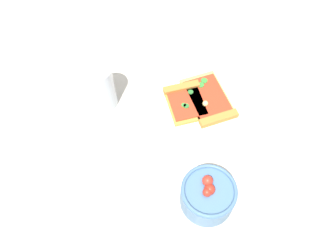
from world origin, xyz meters
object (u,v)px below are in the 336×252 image
(pizza_slice_near, at_px, (209,101))
(salad_bowl, at_px, (208,195))
(pizza_slice_far, at_px, (185,100))
(soda_glass, at_px, (101,88))
(plate, at_px, (199,103))

(pizza_slice_near, distance_m, salad_bowl, 0.26)
(pizza_slice_far, xyz_separation_m, soda_glass, (0.14, 0.16, 0.04))
(pizza_slice_near, distance_m, pizza_slice_far, 0.06)
(plate, xyz_separation_m, soda_glass, (0.17, 0.19, 0.05))
(soda_glass, bearing_deg, pizza_slice_far, -131.82)
(soda_glass, bearing_deg, pizza_slice_near, -132.18)
(pizza_slice_near, xyz_separation_m, soda_glass, (0.19, 0.21, 0.04))
(pizza_slice_near, height_order, soda_glass, soda_glass)
(pizza_slice_far, distance_m, soda_glass, 0.22)
(pizza_slice_near, height_order, pizza_slice_far, pizza_slice_near)
(pizza_slice_far, height_order, salad_bowl, salad_bowl)
(pizza_slice_near, bearing_deg, soda_glass, 47.82)
(salad_bowl, xyz_separation_m, soda_glass, (0.37, 0.02, 0.02))
(pizza_slice_near, bearing_deg, salad_bowl, 135.29)
(pizza_slice_near, xyz_separation_m, pizza_slice_far, (0.04, 0.05, 0.00))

